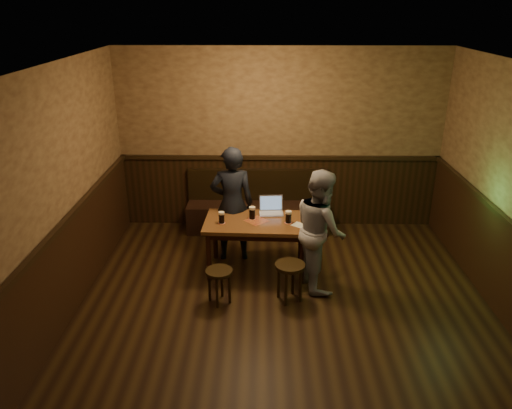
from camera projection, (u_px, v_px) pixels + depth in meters
The scene contains 12 objects.
room at pixel (288, 227), 5.21m from camera, with size 5.04×6.04×2.84m.
bench at pixel (258, 211), 7.89m from camera, with size 2.20×0.50×0.95m.
pub_table at pixel (257, 227), 6.56m from camera, with size 1.39×0.83×0.73m.
stool_left at pixel (219, 277), 5.93m from camera, with size 0.37×0.37×0.44m.
stool_right at pixel (290, 271), 5.97m from camera, with size 0.47×0.47×0.49m.
pint_left at pixel (222, 217), 6.43m from camera, with size 0.10×0.10×0.16m.
pint_mid at pixel (252, 213), 6.55m from camera, with size 0.11×0.11×0.17m.
pint_right at pixel (288, 217), 6.43m from camera, with size 0.11×0.11×0.17m.
laptop at pixel (271, 209), 6.75m from camera, with size 0.33×0.27×0.23m.
menu at pixel (301, 225), 6.38m from camera, with size 0.22×0.15×0.00m, color silver.
person_suit at pixel (232, 204), 6.82m from camera, with size 0.59×0.39×1.63m, color black.
person_grey at pixel (320, 229), 6.17m from camera, with size 0.75×0.58×1.54m, color #98989D.
Camera 1 is at (-0.26, -4.52, 3.39)m, focal length 35.00 mm.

